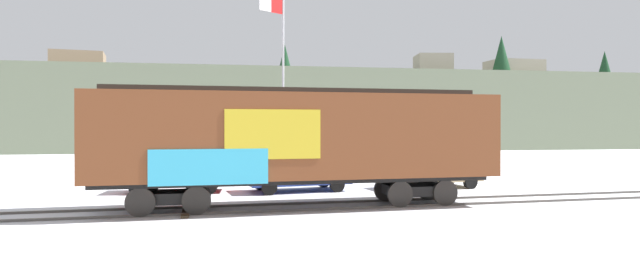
# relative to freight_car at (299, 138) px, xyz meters

# --- Properties ---
(ground_plane) EXTENTS (260.00, 260.00, 0.00)m
(ground_plane) POSITION_rel_freight_car_xyz_m (-1.44, 0.00, -2.42)
(ground_plane) COLOR silver
(track) EXTENTS (60.00, 4.94, 0.08)m
(track) POSITION_rel_freight_car_xyz_m (2.69, 0.14, -2.39)
(track) COLOR #4C4742
(track) RESTS_ON ground_plane
(freight_car) EXTENTS (13.83, 3.69, 4.17)m
(freight_car) POSITION_rel_freight_car_xyz_m (0.00, 0.00, 0.00)
(freight_car) COLOR brown
(freight_car) RESTS_ON ground_plane
(flagpole) EXTENTS (1.37, 0.94, 9.77)m
(flagpole) POSITION_rel_freight_car_xyz_m (0.06, 8.85, 3.78)
(flagpole) COLOR silver
(flagpole) RESTS_ON ground_plane
(hillside) EXTENTS (155.66, 43.04, 14.00)m
(hillside) POSITION_rel_freight_car_xyz_m (-1.41, 57.48, 2.21)
(hillside) COLOR slate
(hillside) RESTS_ON ground_plane
(parked_car_red) EXTENTS (4.37, 2.00, 1.82)m
(parked_car_red) POSITION_rel_freight_car_xyz_m (-4.76, 4.97, -1.52)
(parked_car_red) COLOR #B21E1E
(parked_car_red) RESTS_ON ground_plane
(parked_car_blue) EXTENTS (4.61, 2.55, 1.51)m
(parked_car_blue) POSITION_rel_freight_car_xyz_m (0.47, 4.40, -1.63)
(parked_car_blue) COLOR navy
(parked_car_blue) RESTS_ON ground_plane
(parked_car_tan) EXTENTS (4.63, 2.50, 1.56)m
(parked_car_tan) POSITION_rel_freight_car_xyz_m (6.58, 4.43, -1.61)
(parked_car_tan) COLOR #9E8966
(parked_car_tan) RESTS_ON ground_plane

